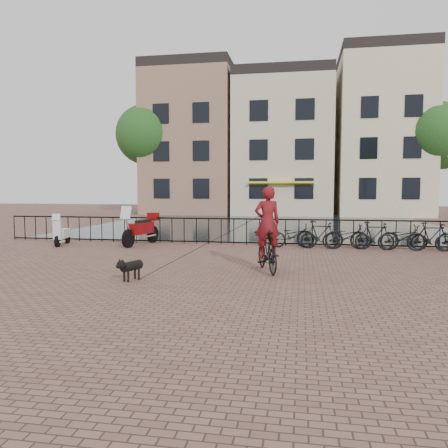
% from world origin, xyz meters
% --- Properties ---
extents(ground, '(100.00, 100.00, 0.00)m').
position_xyz_m(ground, '(0.00, 0.00, 0.00)').
color(ground, brown).
rests_on(ground, ground).
extents(canal_water, '(20.00, 20.00, 0.00)m').
position_xyz_m(canal_water, '(0.00, 17.30, 0.00)').
color(canal_water, black).
rests_on(canal_water, ground).
extents(railing, '(20.00, 0.05, 1.02)m').
position_xyz_m(railing, '(0.00, 8.00, 0.50)').
color(railing, black).
rests_on(railing, ground).
extents(canal_house_left, '(7.50, 9.00, 12.80)m').
position_xyz_m(canal_house_left, '(-7.50, 30.00, 6.40)').
color(canal_house_left, '#83694C').
rests_on(canal_house_left, ground).
extents(canal_house_mid, '(8.00, 9.50, 11.80)m').
position_xyz_m(canal_house_mid, '(0.50, 30.00, 5.90)').
color(canal_house_mid, beige).
rests_on(canal_house_mid, ground).
extents(canal_house_right, '(7.00, 9.00, 13.30)m').
position_xyz_m(canal_house_right, '(8.50, 30.00, 6.65)').
color(canal_house_right, beige).
rests_on(canal_house_right, ground).
extents(tree_far_left, '(5.04, 5.04, 9.27)m').
position_xyz_m(tree_far_left, '(-11.00, 27.00, 6.73)').
color(tree_far_left, black).
rests_on(tree_far_left, ground).
extents(tree_far_right, '(4.76, 4.76, 8.76)m').
position_xyz_m(tree_far_right, '(12.00, 27.00, 6.35)').
color(tree_far_right, black).
rests_on(tree_far_right, ground).
extents(cyclist, '(1.13, 1.97, 2.60)m').
position_xyz_m(cyclist, '(1.21, 2.58, 0.99)').
color(cyclist, black).
rests_on(cyclist, ground).
extents(dog, '(0.53, 0.86, 0.55)m').
position_xyz_m(dog, '(-1.84, 0.91, 0.28)').
color(dog, black).
rests_on(dog, ground).
extents(motorcycle, '(0.99, 2.26, 1.57)m').
position_xyz_m(motorcycle, '(-4.00, 7.20, 0.78)').
color(motorcycle, maroon).
rests_on(motorcycle, ground).
extents(scooter, '(0.64, 1.41, 1.27)m').
position_xyz_m(scooter, '(-6.96, 6.64, 0.63)').
color(scooter, silver).
rests_on(scooter, ground).
extents(parked_bike_0, '(1.74, 0.66, 0.90)m').
position_xyz_m(parked_bike_0, '(1.80, 7.40, 0.45)').
color(parked_bike_0, black).
rests_on(parked_bike_0, ground).
extents(parked_bike_1, '(1.71, 0.66, 1.00)m').
position_xyz_m(parked_bike_1, '(2.75, 7.40, 0.50)').
color(parked_bike_1, black).
rests_on(parked_bike_1, ground).
extents(parked_bike_2, '(1.73, 0.65, 0.90)m').
position_xyz_m(parked_bike_2, '(3.70, 7.40, 0.45)').
color(parked_bike_2, black).
rests_on(parked_bike_2, ground).
extents(parked_bike_3, '(1.69, 0.56, 1.00)m').
position_xyz_m(parked_bike_3, '(4.65, 7.40, 0.50)').
color(parked_bike_3, black).
rests_on(parked_bike_3, ground).
extents(parked_bike_4, '(1.77, 0.79, 0.90)m').
position_xyz_m(parked_bike_4, '(5.60, 7.40, 0.45)').
color(parked_bike_4, black).
rests_on(parked_bike_4, ground).
extents(parked_bike_5, '(1.70, 0.60, 1.00)m').
position_xyz_m(parked_bike_5, '(6.55, 7.40, 0.50)').
color(parked_bike_5, black).
rests_on(parked_bike_5, ground).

